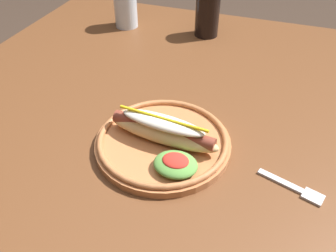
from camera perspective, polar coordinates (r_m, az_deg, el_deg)
dining_table at (r=0.89m, az=5.81°, el=-0.67°), size 1.34×1.09×0.74m
hot_dog_plate at (r=0.70m, az=-0.72°, el=-2.25°), size 0.27×0.27×0.08m
fork at (r=0.67m, az=20.01°, el=-9.51°), size 0.12×0.05×0.00m
soda_cup at (r=1.13m, az=6.40°, el=17.43°), size 0.07×0.07×0.13m
water_cup at (r=1.20m, az=-6.93°, el=18.82°), size 0.07×0.07×0.13m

